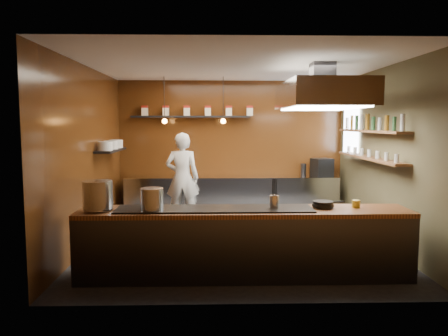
{
  "coord_description": "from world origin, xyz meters",
  "views": [
    {
      "loc": [
        -0.43,
        -7.29,
        2.06
      ],
      "look_at": [
        -0.22,
        0.4,
        1.27
      ],
      "focal_mm": 35.0,
      "sensor_mm": 36.0,
      "label": 1
    }
  ],
  "objects_px": {
    "stockpot_large": "(98,195)",
    "stockpot_small": "(152,199)",
    "espresso_machine": "(322,167)",
    "extractor_hood": "(322,95)",
    "chef": "(182,178)"
  },
  "relations": [
    {
      "from": "stockpot_large",
      "to": "stockpot_small",
      "type": "bearing_deg",
      "value": -3.37
    },
    {
      "from": "espresso_machine",
      "to": "extractor_hood",
      "type": "bearing_deg",
      "value": -121.46
    },
    {
      "from": "stockpot_large",
      "to": "espresso_machine",
      "type": "relative_size",
      "value": 0.99
    },
    {
      "from": "stockpot_large",
      "to": "chef",
      "type": "relative_size",
      "value": 0.21
    },
    {
      "from": "espresso_machine",
      "to": "stockpot_large",
      "type": "bearing_deg",
      "value": -152.29
    },
    {
      "from": "extractor_hood",
      "to": "chef",
      "type": "distance_m",
      "value": 3.48
    },
    {
      "from": "stockpot_large",
      "to": "stockpot_small",
      "type": "xyz_separation_m",
      "value": [
        0.71,
        -0.04,
        -0.05
      ]
    },
    {
      "from": "espresso_machine",
      "to": "stockpot_small",
      "type": "bearing_deg",
      "value": -146.28
    },
    {
      "from": "extractor_hood",
      "to": "stockpot_large",
      "type": "relative_size",
      "value": 5.2
    },
    {
      "from": "stockpot_small",
      "to": "espresso_machine",
      "type": "height_order",
      "value": "espresso_machine"
    },
    {
      "from": "stockpot_small",
      "to": "espresso_machine",
      "type": "bearing_deg",
      "value": 50.37
    },
    {
      "from": "stockpot_small",
      "to": "extractor_hood",
      "type": "bearing_deg",
      "value": 27.19
    },
    {
      "from": "extractor_hood",
      "to": "espresso_machine",
      "type": "distance_m",
      "value": 3.0
    },
    {
      "from": "stockpot_small",
      "to": "chef",
      "type": "distance_m",
      "value": 3.33
    },
    {
      "from": "espresso_machine",
      "to": "chef",
      "type": "bearing_deg",
      "value": 173.17
    }
  ]
}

